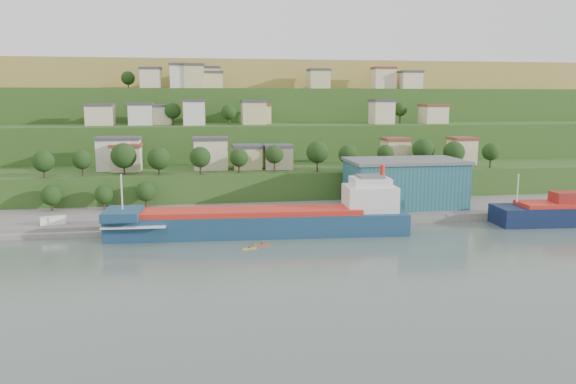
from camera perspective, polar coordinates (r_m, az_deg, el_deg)
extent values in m
plane|color=#4C5D54|center=(121.85, 1.70, -5.26)|extent=(500.00, 500.00, 0.00)
cube|color=slate|center=(153.01, 7.08, -2.30)|extent=(220.00, 26.00, 4.00)
cube|color=slate|center=(144.80, -22.03, -3.60)|extent=(40.00, 18.00, 2.40)
cube|color=#284719|center=(175.90, -1.76, -0.70)|extent=(260.00, 32.00, 20.00)
cube|color=#284719|center=(205.29, -2.86, 0.75)|extent=(280.00, 32.00, 44.00)
cube|color=#284719|center=(234.83, -3.68, 1.83)|extent=(300.00, 32.00, 70.00)
cube|color=olive|center=(308.08, -5.04, 3.62)|extent=(360.00, 120.00, 96.00)
cube|color=silver|center=(175.08, -17.22, 3.62)|extent=(9.47, 8.68, 8.98)
cube|color=#3F3F44|center=(174.69, -17.30, 5.23)|extent=(10.07, 9.28, 0.90)
cube|color=beige|center=(175.77, -15.97, 3.68)|extent=(7.49, 7.08, 8.87)
cube|color=#3F3F44|center=(175.38, -16.05, 5.27)|extent=(8.09, 7.68, 0.90)
cube|color=beige|center=(171.89, -16.09, 3.24)|extent=(8.40, 7.93, 7.00)
cube|color=brown|center=(171.54, -16.15, 4.55)|extent=(9.00, 8.53, 0.90)
cube|color=beige|center=(170.42, -7.86, 3.78)|extent=(9.89, 7.87, 8.82)
cube|color=#3F3F44|center=(170.02, -7.90, 5.41)|extent=(10.49, 8.47, 0.90)
cube|color=#CDBD85|center=(171.01, -4.18, 3.46)|extent=(8.28, 8.82, 6.43)
cube|color=#3F3F44|center=(170.67, -4.20, 4.68)|extent=(8.88, 9.42, 0.90)
cube|color=beige|center=(170.64, -1.04, 3.47)|extent=(8.18, 7.69, 6.43)
cube|color=#3F3F44|center=(170.30, -1.04, 4.70)|extent=(8.78, 8.29, 0.90)
cube|color=#CDBD85|center=(181.19, 10.84, 3.90)|extent=(7.36, 7.82, 8.00)
cube|color=brown|center=(180.83, 10.89, 5.30)|extent=(7.96, 8.42, 0.90)
cube|color=beige|center=(191.73, 17.24, 3.91)|extent=(7.38, 7.37, 7.83)
cube|color=brown|center=(191.40, 17.31, 5.21)|extent=(7.98, 7.97, 0.90)
cube|color=beige|center=(205.76, -18.53, 7.36)|extent=(8.98, 8.77, 6.51)
cube|color=#3F3F44|center=(205.70, -18.58, 8.39)|extent=(9.58, 9.37, 0.90)
cube|color=silver|center=(203.83, -14.71, 7.57)|extent=(7.91, 8.91, 6.85)
cube|color=#3F3F44|center=(203.76, -14.76, 8.66)|extent=(8.51, 9.51, 0.90)
cube|color=beige|center=(205.08, -13.09, 7.55)|extent=(9.36, 7.84, 6.16)
cube|color=#3F3F44|center=(205.01, -13.12, 8.53)|extent=(9.96, 8.44, 0.90)
cube|color=silver|center=(199.58, -9.52, 7.88)|extent=(7.36, 8.40, 8.01)
cube|color=#3F3F44|center=(199.52, -9.55, 9.16)|extent=(7.96, 9.00, 0.90)
cube|color=#CDBD85|center=(202.34, -3.52, 7.97)|extent=(8.40, 8.04, 7.73)
cube|color=#3F3F44|center=(202.28, -3.53, 9.19)|extent=(9.00, 8.64, 0.90)
cube|color=#CDBD85|center=(208.51, -2.85, 7.84)|extent=(7.36, 7.34, 6.39)
cube|color=brown|center=(208.45, -2.86, 8.84)|extent=(7.96, 7.94, 0.90)
cube|color=beige|center=(209.28, 9.49, 7.94)|extent=(7.38, 8.40, 7.96)
cube|color=#3F3F44|center=(209.23, 9.52, 9.15)|extent=(7.98, 9.00, 0.90)
cube|color=beige|center=(217.13, 14.54, 7.59)|extent=(8.32, 8.79, 6.20)
cube|color=brown|center=(217.07, 14.58, 8.52)|extent=(8.92, 9.39, 0.90)
cube|color=beige|center=(230.85, -13.77, 11.08)|extent=(7.93, 7.73, 7.33)
cube|color=#3F3F44|center=(231.03, -13.81, 12.10)|extent=(8.53, 8.33, 0.90)
cube|color=silver|center=(228.68, -10.96, 11.38)|extent=(7.19, 8.10, 8.83)
cube|color=#3F3F44|center=(228.91, -11.00, 12.60)|extent=(7.79, 8.70, 0.90)
cube|color=#CDBD85|center=(228.26, -9.52, 11.41)|extent=(7.57, 8.84, 8.70)
cube|color=#3F3F44|center=(228.49, -9.56, 12.61)|extent=(8.17, 9.44, 0.90)
cube|color=#CDBD85|center=(235.37, -9.11, 11.03)|extent=(8.46, 8.87, 6.01)
cube|color=#3F3F44|center=(235.50, -9.14, 11.87)|extent=(9.06, 9.47, 0.90)
cube|color=#CDBD85|center=(236.29, -8.16, 11.31)|extent=(9.42, 7.77, 8.22)
cube|color=#3F3F44|center=(236.50, -8.19, 12.41)|extent=(10.02, 8.37, 0.90)
cube|color=#CDBD85|center=(230.53, -7.91, 11.09)|extent=(9.59, 7.83, 6.02)
cube|color=#3F3F44|center=(230.66, -7.93, 11.95)|extent=(10.19, 8.43, 0.90)
cube|color=#CDBD85|center=(241.55, 3.13, 11.28)|extent=(8.43, 8.00, 7.65)
cube|color=#3F3F44|center=(241.73, 3.14, 12.29)|extent=(9.03, 8.60, 0.90)
cube|color=beige|center=(247.70, 9.66, 11.22)|extent=(8.98, 7.07, 8.55)
cube|color=brown|center=(247.90, 9.69, 12.31)|extent=(9.58, 7.67, 0.90)
cube|color=beige|center=(248.58, 12.29, 10.94)|extent=(8.78, 7.53, 6.92)
cube|color=#3F3F44|center=(248.73, 12.32, 11.84)|extent=(9.38, 8.13, 0.90)
cylinder|color=#382619|center=(164.68, -23.53, 1.84)|extent=(0.50, 0.50, 2.83)
sphere|color=black|center=(164.35, -23.59, 2.88)|extent=(5.75, 5.75, 5.75)
cylinder|color=#382619|center=(163.34, -20.13, 2.05)|extent=(0.50, 0.50, 3.17)
sphere|color=black|center=(163.01, -20.19, 3.11)|extent=(5.27, 5.27, 5.27)
cylinder|color=#382619|center=(163.45, -16.30, 2.30)|extent=(0.50, 0.50, 3.41)
sphere|color=black|center=(163.07, -16.36, 3.57)|extent=(7.07, 7.07, 7.07)
cylinder|color=#382619|center=(160.45, -12.96, 2.21)|extent=(0.50, 0.50, 2.86)
sphere|color=black|center=(160.10, -13.00, 3.33)|extent=(6.26, 6.26, 6.26)
cylinder|color=#382619|center=(159.11, -8.88, 2.36)|extent=(0.50, 0.50, 3.30)
sphere|color=black|center=(158.75, -8.91, 3.52)|extent=(5.81, 5.81, 5.81)
cylinder|color=#382619|center=(160.92, -5.00, 2.46)|extent=(0.50, 0.50, 3.00)
sphere|color=black|center=(160.60, -5.01, 3.50)|extent=(5.24, 5.24, 5.24)
cylinder|color=#382619|center=(162.03, -1.39, 2.68)|extent=(0.50, 0.50, 3.76)
sphere|color=black|center=(161.67, -1.40, 3.86)|extent=(5.38, 5.38, 5.38)
cylinder|color=#382619|center=(163.96, 2.99, 2.77)|extent=(0.50, 0.50, 3.89)
sphere|color=black|center=(163.57, 3.00, 4.07)|extent=(6.52, 6.52, 6.52)
cylinder|color=#382619|center=(166.58, 6.11, 2.72)|extent=(0.50, 0.50, 3.26)
sphere|color=black|center=(166.24, 6.13, 3.82)|extent=(5.69, 5.69, 5.69)
cylinder|color=#382619|center=(168.29, 9.84, 2.81)|extent=(0.50, 0.50, 3.86)
sphere|color=black|center=(167.95, 9.87, 3.92)|extent=(4.92, 4.92, 4.92)
cylinder|color=#382619|center=(176.06, 13.55, 2.98)|extent=(0.50, 0.50, 3.90)
sphere|color=black|center=(175.70, 13.60, 4.21)|extent=(6.74, 6.74, 6.74)
cylinder|color=#382619|center=(177.30, 16.46, 2.80)|extent=(0.50, 0.50, 3.32)
sphere|color=black|center=(176.96, 16.51, 3.91)|extent=(6.46, 6.46, 6.46)
cylinder|color=#382619|center=(183.55, 19.85, 2.87)|extent=(0.50, 0.50, 3.50)
sphere|color=black|center=(183.24, 19.91, 3.87)|extent=(5.36, 5.36, 5.36)
cylinder|color=#382619|center=(236.72, -15.92, 10.38)|extent=(0.50, 0.50, 2.72)
sphere|color=black|center=(236.80, -15.95, 11.07)|extent=(5.41, 5.41, 5.41)
cylinder|color=#382619|center=(217.63, 11.31, 7.38)|extent=(0.50, 0.50, 3.72)
sphere|color=black|center=(217.55, 11.33, 8.24)|extent=(5.12, 5.12, 5.12)
cylinder|color=#382619|center=(199.15, -6.02, 7.23)|extent=(0.50, 0.50, 2.97)
sphere|color=black|center=(199.06, -6.03, 8.08)|extent=(5.36, 5.36, 5.36)
cylinder|color=#382619|center=(200.54, -11.61, 7.16)|extent=(0.50, 0.50, 3.37)
sphere|color=black|center=(200.46, -11.64, 8.08)|extent=(5.57, 5.57, 5.57)
cube|color=navy|center=(129.75, -2.95, -3.70)|extent=(68.86, 14.91, 6.83)
cube|color=red|center=(128.71, -3.83, -1.99)|extent=(51.20, 11.88, 1.17)
cube|color=navy|center=(129.15, -16.44, -2.14)|extent=(8.45, 11.20, 1.95)
cube|color=silver|center=(133.87, 8.31, -0.60)|extent=(12.29, 10.46, 5.86)
cube|color=silver|center=(133.26, 8.35, 1.05)|extent=(9.25, 8.33, 1.95)
cube|color=#595B5E|center=(133.08, 8.37, 1.59)|extent=(6.21, 6.21, 0.59)
cylinder|color=red|center=(133.84, 9.57, 2.11)|extent=(1.24, 1.24, 2.93)
cylinder|color=silver|center=(128.29, -16.54, -0.01)|extent=(0.37, 0.37, 7.81)
cube|color=silver|center=(129.24, -15.11, -3.05)|extent=(14.32, 11.85, 0.24)
cylinder|color=silver|center=(147.41, 22.30, 0.36)|extent=(0.34, 0.34, 6.98)
cube|color=maroon|center=(156.70, 27.22, -0.44)|extent=(12.26, 5.74, 2.59)
cube|color=#1E4F5A|center=(156.24, 11.72, 0.80)|extent=(30.12, 18.20, 12.00)
cube|color=#595B5E|center=(155.43, 11.80, 3.13)|extent=(31.13, 19.20, 0.80)
cube|color=white|center=(142.09, -22.74, -2.84)|extent=(6.04, 3.87, 2.61)
cube|color=silver|center=(136.14, -16.46, -3.39)|extent=(4.21, 2.17, 0.80)
cube|color=#D74F13|center=(120.56, -2.66, -5.37)|extent=(3.42, 0.74, 0.25)
sphere|color=#3F3F44|center=(120.45, -2.66, -5.17)|extent=(0.59, 0.59, 0.59)
cube|color=gold|center=(117.69, -3.96, -5.76)|extent=(3.01, 1.06, 0.22)
sphere|color=#3F3F44|center=(117.60, -3.96, -5.58)|extent=(0.52, 0.52, 0.52)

